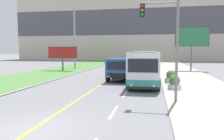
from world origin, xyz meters
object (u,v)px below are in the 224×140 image
Objects in this scene: billboard_large at (192,38)px; planter_round_second at (171,77)px; dump_truck at (121,69)px; billboard_small at (63,53)px; traffic_light_mast at (167,36)px; planter_round_near at (175,83)px; city_bus at (146,66)px; utility_pole_far at (75,37)px.

planter_round_second is (-4.11, -14.13, -4.44)m from billboard_large.
billboard_small reaches higher than dump_truck.
planter_round_near is at bearing 77.59° from traffic_light_mast.
city_bus is 2.78× the size of billboard_small.
billboard_large is at bearing -0.41° from utility_pole_far.
traffic_light_mast is (13.97, -22.14, -1.36)m from utility_pole_far.
dump_truck is (-2.53, -0.15, -0.38)m from city_bus.
billboard_large is at bearing 77.13° from traffic_light_mast.
billboard_large is 1.44× the size of billboard_small.
planter_round_near is (-4.08, -17.71, -4.47)m from billboard_large.
billboard_large is (5.03, 22.01, 1.03)m from traffic_light_mast.
utility_pole_far is at bearing 179.59° from billboard_large.
billboard_small is (-19.59, -3.66, -2.33)m from billboard_large.
city_bus is at bearing 3.32° from dump_truck.
dump_truck is at bearing 169.28° from planter_round_second.
billboard_small is at bearing 145.92° from planter_round_second.
traffic_light_mast is 5.34× the size of planter_round_second.
planter_round_second is (15.48, -10.47, -2.11)m from billboard_small.
billboard_large is (19.00, -0.14, -0.34)m from utility_pole_far.
billboard_large is 5.67× the size of planter_round_second.
dump_truck is at bearing -42.16° from billboard_small.
traffic_light_mast is at bearing -65.44° from dump_truck.
dump_truck is 1.06× the size of traffic_light_mast.
billboard_small is 3.93× the size of planter_round_second.
planter_round_second is (4.95, -0.94, -0.58)m from dump_truck.
utility_pole_far reaches higher than billboard_small.
traffic_light_mast is (4.03, -8.81, 2.83)m from dump_truck.
utility_pole_far is 23.75m from planter_round_near.
billboard_large is (6.53, 13.05, 3.48)m from city_bus.
dump_truck is at bearing -53.28° from utility_pole_far.
traffic_light_mast is at bearing -51.57° from billboard_small.
traffic_light_mast is 0.94× the size of billboard_large.
billboard_small is at bearing 137.83° from planter_round_near.
utility_pole_far is 1.68× the size of traffic_light_mast.
city_bus is at bearing 99.49° from traffic_light_mast.
dump_truck is at bearing 114.56° from traffic_light_mast.
traffic_light_mast is at bearing -80.51° from city_bus.
utility_pole_far is 2.29× the size of billboard_small.
traffic_light_mast is at bearing -102.87° from billboard_large.
billboard_large reaches higher than billboard_small.
billboard_large is at bearing 10.57° from billboard_small.
city_bus is 18.55m from utility_pole_far.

